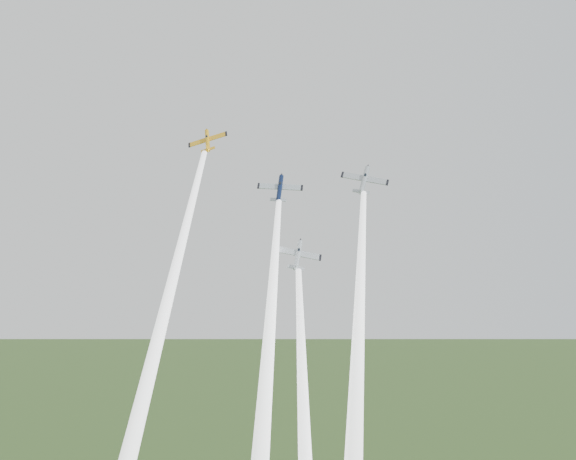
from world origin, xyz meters
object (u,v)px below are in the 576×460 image
at_px(plane_navy, 280,188).
at_px(plane_silver_low, 298,255).
at_px(plane_silver_right, 364,180).
at_px(plane_yellow, 207,141).

distance_m(plane_navy, plane_silver_low, 14.90).
height_order(plane_navy, plane_silver_right, plane_silver_right).
bearing_deg(plane_silver_right, plane_navy, -168.91).
distance_m(plane_yellow, plane_navy, 15.27).
relative_size(plane_yellow, plane_silver_low, 0.94).
bearing_deg(plane_yellow, plane_silver_low, -20.83).
xyz_separation_m(plane_yellow, plane_silver_low, (15.46, -9.12, -20.38)).
bearing_deg(plane_silver_right, plane_silver_low, -133.71).
distance_m(plane_yellow, plane_silver_low, 27.16).
height_order(plane_yellow, plane_silver_low, plane_yellow).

